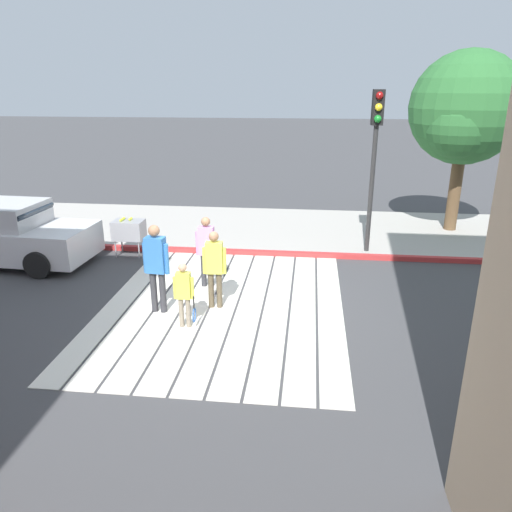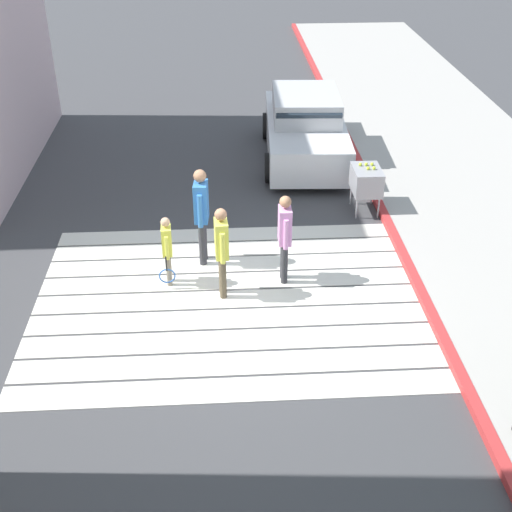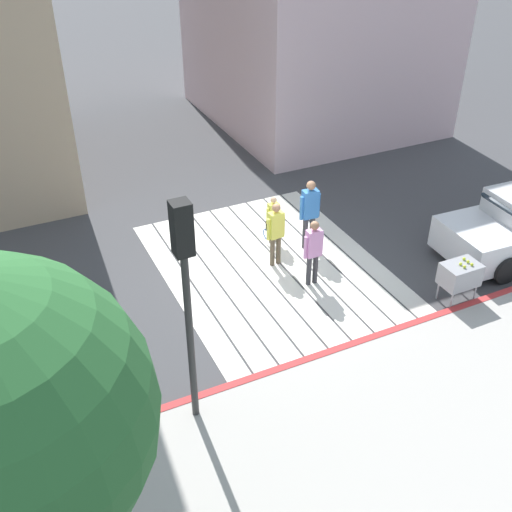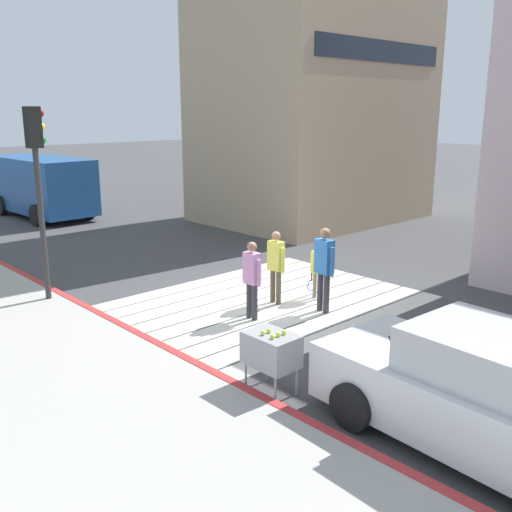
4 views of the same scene
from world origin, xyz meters
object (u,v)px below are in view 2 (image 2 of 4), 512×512
(pedestrian_adult_lead, at_px, (201,210))
(pedestrian_child_with_racket, at_px, (167,248))
(pedestrian_adult_trailing, at_px, (222,246))
(pedestrian_adult_side, at_px, (285,233))
(car_parked_near_curb, at_px, (305,129))
(tennis_ball_cart, at_px, (366,180))

(pedestrian_adult_lead, xyz_separation_m, pedestrian_child_with_racket, (0.58, 0.69, -0.34))
(pedestrian_adult_trailing, relative_size, pedestrian_adult_side, 1.00)
(pedestrian_adult_lead, height_order, pedestrian_adult_side, pedestrian_adult_lead)
(pedestrian_adult_lead, height_order, pedestrian_child_with_racket, pedestrian_adult_lead)
(pedestrian_adult_trailing, bearing_deg, car_parked_near_curb, -109.80)
(pedestrian_adult_side, bearing_deg, tennis_ball_cart, -127.28)
(car_parked_near_curb, xyz_separation_m, pedestrian_adult_lead, (2.42, 4.70, 0.33))
(pedestrian_child_with_racket, bearing_deg, car_parked_near_curb, -119.10)
(pedestrian_child_with_racket, bearing_deg, pedestrian_adult_trailing, 156.71)
(car_parked_near_curb, height_order, pedestrian_adult_side, pedestrian_adult_side)
(pedestrian_adult_side, bearing_deg, pedestrian_adult_lead, -26.71)
(tennis_ball_cart, xyz_separation_m, pedestrian_adult_lead, (3.32, 1.82, 0.36))
(pedestrian_adult_trailing, relative_size, pedestrian_child_with_racket, 1.27)
(pedestrian_adult_side, xyz_separation_m, pedestrian_child_with_racket, (1.98, -0.01, -0.23))
(pedestrian_child_with_racket, bearing_deg, pedestrian_adult_lead, -130.08)
(car_parked_near_curb, bearing_deg, tennis_ball_cart, 107.34)
(car_parked_near_curb, distance_m, tennis_ball_cart, 3.02)
(pedestrian_adult_trailing, bearing_deg, pedestrian_child_with_racket, -23.29)
(pedestrian_adult_trailing, distance_m, pedestrian_child_with_racket, 1.02)
(tennis_ball_cart, distance_m, pedestrian_child_with_racket, 4.64)
(car_parked_near_curb, xyz_separation_m, pedestrian_adult_trailing, (2.08, 5.79, 0.22))
(pedestrian_adult_side, bearing_deg, pedestrian_adult_trailing, 19.98)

